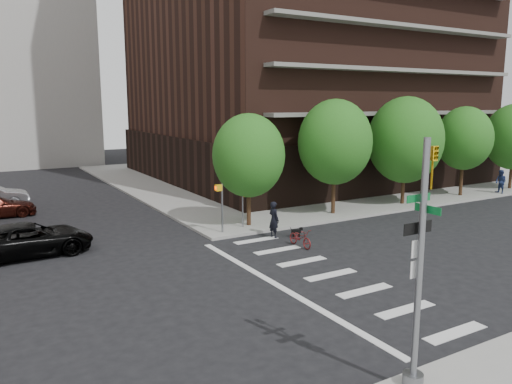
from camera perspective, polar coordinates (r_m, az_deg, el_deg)
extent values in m
plane|color=black|center=(19.11, 1.36, -11.00)|extent=(120.00, 120.00, 0.00)
cube|color=gray|center=(49.33, 7.28, 2.15)|extent=(39.00, 33.00, 0.15)
cube|color=silver|center=(16.87, 21.83, -14.72)|extent=(2.40, 0.50, 0.01)
cube|color=silver|center=(18.04, 16.70, -12.76)|extent=(2.40, 0.50, 0.01)
cube|color=silver|center=(19.34, 12.30, -10.96)|extent=(2.40, 0.50, 0.01)
cube|color=silver|center=(20.75, 8.52, -9.35)|extent=(2.40, 0.50, 0.01)
cube|color=silver|center=(22.25, 5.27, -7.92)|extent=(2.40, 0.50, 0.01)
cube|color=silver|center=(23.82, 2.45, -6.66)|extent=(2.40, 0.50, 0.01)
cube|color=silver|center=(25.46, 0.00, -5.54)|extent=(2.40, 0.50, 0.01)
cube|color=silver|center=(19.36, 2.64, -10.71)|extent=(0.30, 13.00, 0.01)
cube|color=black|center=(48.01, 4.60, 4.48)|extent=(25.50, 25.50, 4.00)
cube|color=maroon|center=(50.42, 23.50, 4.85)|extent=(1.40, 5.00, 0.20)
cylinder|color=#301E11|center=(27.74, -0.83, -1.47)|extent=(0.24, 0.24, 2.30)
sphere|color=#235B19|center=(27.32, -0.84, 4.19)|extent=(4.00, 4.00, 4.00)
cylinder|color=#301E11|center=(31.06, 8.84, -0.05)|extent=(0.24, 0.24, 2.60)
sphere|color=#235B19|center=(30.67, 9.00, 5.66)|extent=(4.50, 4.50, 4.50)
cylinder|color=#301E11|center=(35.14, 16.45, 0.59)|extent=(0.24, 0.24, 2.30)
sphere|color=#235B19|center=(34.78, 16.71, 5.72)|extent=(5.00, 5.00, 5.00)
cylinder|color=#301E11|center=(39.67, 22.42, 1.52)|extent=(0.24, 0.24, 2.60)
sphere|color=#235B19|center=(39.38, 22.71, 5.69)|extent=(4.00, 4.00, 4.00)
cylinder|color=#301E11|center=(44.59, 27.10, 1.85)|extent=(0.24, 0.24, 2.30)
cylinder|color=slate|center=(12.31, 18.20, -8.11)|extent=(0.16, 0.16, 6.00)
cylinder|color=slate|center=(13.46, 17.49, -19.72)|extent=(0.50, 0.50, 0.30)
imported|color=gold|center=(12.00, 19.60, 2.63)|extent=(0.16, 0.20, 1.00)
cube|color=#0A5926|center=(12.02, 18.09, -0.66)|extent=(0.75, 0.02, 0.18)
cube|color=#0A5926|center=(12.08, 19.03, -1.87)|extent=(0.02, 0.75, 0.18)
cube|color=black|center=(12.14, 18.01, -3.93)|extent=(0.90, 0.02, 0.28)
cube|color=silver|center=(12.27, 17.88, -6.19)|extent=(0.32, 0.02, 0.42)
cube|color=silver|center=(12.42, 17.76, -8.41)|extent=(0.32, 0.02, 0.42)
cylinder|color=slate|center=(26.19, -3.88, -1.86)|extent=(0.10, 0.10, 2.60)
cube|color=gold|center=(25.89, -4.31, 0.48)|extent=(0.32, 0.25, 0.32)
cylinder|color=slate|center=(27.34, -1.53, -1.75)|extent=(0.08, 0.08, 2.20)
cube|color=gold|center=(27.04, -1.39, 0.06)|extent=(0.64, 0.02, 0.64)
imported|color=black|center=(25.01, -24.42, -4.96)|extent=(2.76, 5.59, 1.52)
imported|color=maroon|center=(24.35, 5.08, -5.23)|extent=(0.62, 1.71, 0.89)
imported|color=black|center=(25.76, 2.05, -3.17)|extent=(0.74, 0.52, 1.91)
cube|color=black|center=(26.08, 4.62, -4.50)|extent=(0.51, 0.29, 0.19)
cube|color=black|center=(26.13, 5.18, -4.21)|extent=(0.17, 0.15, 0.14)
cylinder|color=black|center=(26.25, 4.82, -4.86)|extent=(0.05, 0.05, 0.21)
cylinder|color=black|center=(26.01, 4.41, -4.99)|extent=(0.05, 0.05, 0.21)
imported|color=navy|center=(41.80, 26.19, 1.07)|extent=(0.96, 0.81, 1.77)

